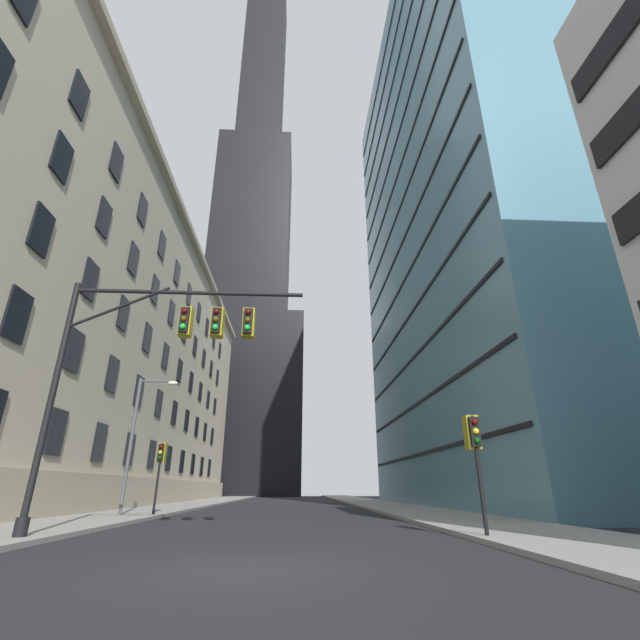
% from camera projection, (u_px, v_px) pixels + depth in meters
% --- Properties ---
extents(ground_plane, '(102.00, 160.00, 0.10)m').
position_uv_depth(ground_plane, '(245.00, 572.00, 7.98)').
color(ground_plane, black).
extents(station_building, '(13.01, 69.52, 27.37)m').
position_uv_depth(station_building, '(100.00, 344.00, 38.87)').
color(station_building, '#BCAF93').
rests_on(station_building, ground).
extents(dark_skyscraper, '(26.28, 26.28, 172.38)m').
position_uv_depth(dark_skyscraper, '(250.00, 273.00, 104.58)').
color(dark_skyscraper, black).
rests_on(dark_skyscraper, ground).
extents(glass_office_midrise, '(19.48, 37.41, 55.83)m').
position_uv_depth(glass_office_midrise, '(491.00, 215.00, 44.38)').
color(glass_office_midrise, teal).
rests_on(glass_office_midrise, ground).
extents(traffic_signal_mast, '(8.01, 0.63, 7.90)m').
position_uv_depth(traffic_signal_mast, '(169.00, 342.00, 14.27)').
color(traffic_signal_mast, black).
rests_on(traffic_signal_mast, sidewalk_left).
extents(traffic_light_near_right, '(0.40, 0.63, 3.43)m').
position_uv_depth(traffic_light_near_right, '(474.00, 438.00, 13.33)').
color(traffic_light_near_right, black).
rests_on(traffic_light_near_right, sidewalk_right).
extents(traffic_light_far_left, '(0.40, 0.63, 3.60)m').
position_uv_depth(traffic_light_far_left, '(161.00, 457.00, 23.23)').
color(traffic_light_far_left, black).
rests_on(traffic_light_far_left, sidewalk_left).
extents(street_lamppost, '(2.19, 0.32, 7.09)m').
position_uv_depth(street_lamppost, '(139.00, 430.00, 23.23)').
color(street_lamppost, '#47474C').
rests_on(street_lamppost, sidewalk_left).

